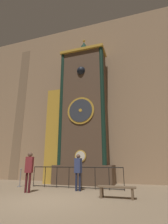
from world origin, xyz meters
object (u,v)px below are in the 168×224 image
Objects in this scene: clock_tower at (80,115)px; visitor_far at (78,168)px; visitor_near at (29,167)px; visitor_bench at (117,190)px; stanchion_post at (20,181)px.

clock_tower reaches higher than visitor_far.
visitor_bench is at bearing -12.54° from visitor_near.
visitor_far is (0.88, -2.69, -3.55)m from clock_tower.
stanchion_post is at bearing -174.80° from visitor_far.
clock_tower is 5.98× the size of visitor_near.
stanchion_post is (-2.86, -2.20, -4.27)m from clock_tower.
stanchion_post is 6.06m from visitor_bench.
visitor_near is at bearing 178.54° from visitor_bench.
visitor_near is 1.81× the size of stanchion_post.
clock_tower is at bearing 120.91° from visitor_far.
clock_tower reaches higher than visitor_near.
clock_tower is 5.33m from visitor_near.
visitor_bench is (2.05, -1.26, -0.73)m from visitor_far.
visitor_far is at bearing 18.13° from visitor_near.
clock_tower is at bearing 126.57° from visitor_bench.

